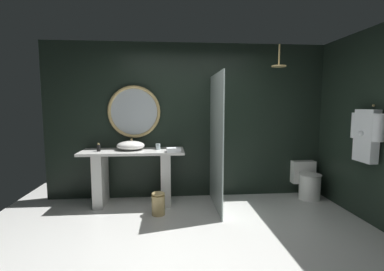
% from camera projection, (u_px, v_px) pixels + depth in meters
% --- Properties ---
extents(ground_plane, '(5.76, 5.76, 0.00)m').
position_uv_depth(ground_plane, '(203.00, 252.00, 2.99)').
color(ground_plane, silver).
extents(back_wall_panel, '(4.80, 0.10, 2.60)m').
position_uv_depth(back_wall_panel, '(190.00, 121.00, 4.73)').
color(back_wall_panel, black).
rests_on(back_wall_panel, ground_plane).
extents(side_wall_right, '(0.10, 2.47, 2.60)m').
position_uv_depth(side_wall_right, '(367.00, 125.00, 3.80)').
color(side_wall_right, black).
rests_on(side_wall_right, ground_plane).
extents(vanity_counter, '(1.60, 0.58, 0.87)m').
position_uv_depth(vanity_counter, '(133.00, 172.00, 4.39)').
color(vanity_counter, silver).
rests_on(vanity_counter, ground_plane).
extents(vessel_sink, '(0.43, 0.36, 0.17)m').
position_uv_depth(vessel_sink, '(131.00, 146.00, 4.36)').
color(vessel_sink, white).
rests_on(vessel_sink, vanity_counter).
extents(tumbler_cup, '(0.07, 0.07, 0.10)m').
position_uv_depth(tumbler_cup, '(158.00, 147.00, 4.42)').
color(tumbler_cup, silver).
rests_on(tumbler_cup, vanity_counter).
extents(soap_dispenser, '(0.06, 0.06, 0.13)m').
position_uv_depth(soap_dispenser, '(99.00, 148.00, 4.25)').
color(soap_dispenser, black).
rests_on(soap_dispenser, vanity_counter).
extents(round_wall_mirror, '(0.86, 0.05, 0.86)m').
position_uv_depth(round_wall_mirror, '(134.00, 112.00, 4.55)').
color(round_wall_mirror, tan).
extents(shower_glass_panel, '(0.02, 1.12, 2.04)m').
position_uv_depth(shower_glass_panel, '(216.00, 142.00, 4.18)').
color(shower_glass_panel, silver).
rests_on(shower_glass_panel, ground_plane).
extents(rain_shower_head, '(0.22, 0.22, 0.34)m').
position_uv_depth(rain_shower_head, '(279.00, 64.00, 4.22)').
color(rain_shower_head, tan).
extents(hanging_bathrobe, '(0.20, 0.53, 0.76)m').
position_uv_depth(hanging_bathrobe, '(366.00, 133.00, 3.60)').
color(hanging_bathrobe, tan).
extents(toilet, '(0.40, 0.53, 0.60)m').
position_uv_depth(toilet, '(307.00, 181.00, 4.72)').
color(toilet, white).
rests_on(toilet, ground_plane).
extents(waste_bin, '(0.19, 0.19, 0.34)m').
position_uv_depth(waste_bin, '(158.00, 203.00, 3.98)').
color(waste_bin, tan).
rests_on(waste_bin, ground_plane).
extents(folded_hand_towel, '(0.22, 0.16, 0.06)m').
position_uv_depth(folded_hand_towel, '(174.00, 150.00, 4.21)').
color(folded_hand_towel, white).
rests_on(folded_hand_towel, vanity_counter).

